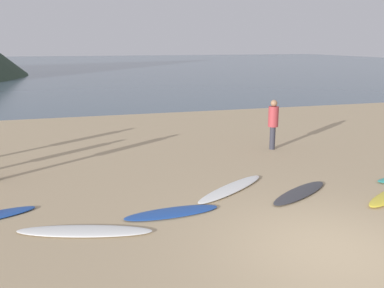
# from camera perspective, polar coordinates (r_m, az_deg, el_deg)

# --- Properties ---
(ground_plane) EXTENTS (120.00, 120.00, 0.20)m
(ground_plane) POSITION_cam_1_polar(r_m,az_deg,el_deg) (16.78, -1.18, 0.85)
(ground_plane) COLOR tan
(ground_plane) RESTS_ON ground
(ocean_water) EXTENTS (140.00, 100.00, 0.01)m
(ocean_water) POSITION_cam_1_polar(r_m,az_deg,el_deg) (71.57, -13.26, 10.25)
(ocean_water) COLOR #475B6B
(ocean_water) RESTS_ON ground
(surfboard_2) EXTENTS (2.67, 1.28, 0.07)m
(surfboard_2) POSITION_cam_1_polar(r_m,az_deg,el_deg) (8.59, -14.22, -11.23)
(surfboard_2) COLOR white
(surfboard_2) RESTS_ON ground
(surfboard_3) EXTENTS (2.12, 0.71, 0.06)m
(surfboard_3) POSITION_cam_1_polar(r_m,az_deg,el_deg) (9.19, -2.70, -9.16)
(surfboard_3) COLOR #1E479E
(surfboard_3) RESTS_ON ground
(surfboard_4) EXTENTS (2.45, 1.91, 0.08)m
(surfboard_4) POSITION_cam_1_polar(r_m,az_deg,el_deg) (10.63, 5.28, -5.95)
(surfboard_4) COLOR white
(surfboard_4) RESTS_ON ground
(surfboard_5) EXTENTS (2.18, 1.60, 0.08)m
(surfboard_5) POSITION_cam_1_polar(r_m,az_deg,el_deg) (10.63, 14.26, -6.33)
(surfboard_5) COLOR #333338
(surfboard_5) RESTS_ON ground
(person_1) EXTENTS (0.34, 0.34, 1.70)m
(person_1) POSITION_cam_1_polar(r_m,az_deg,el_deg) (14.62, 10.83, 3.13)
(person_1) COLOR #2D2D38
(person_1) RESTS_ON ground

